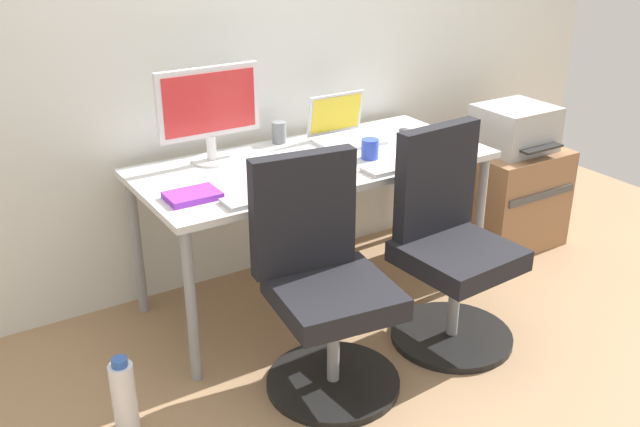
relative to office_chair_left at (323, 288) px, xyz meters
name	(u,v)px	position (x,y,z in m)	size (l,w,h in m)	color
ground_plane	(315,295)	(0.32, 0.59, -0.42)	(5.28, 5.28, 0.00)	#9E7A56
back_wall	(264,15)	(0.32, 1.04, 0.88)	(4.40, 0.04, 2.60)	silver
desk	(314,172)	(0.32, 0.59, 0.23)	(1.63, 0.74, 0.71)	silver
office_chair_left	(323,288)	(0.00, 0.00, 0.00)	(0.54, 0.54, 0.94)	black
office_chair_right	(449,248)	(0.64, 0.00, 0.00)	(0.54, 0.54, 0.94)	black
side_cabinet	(507,196)	(1.57, 0.55, -0.15)	(0.54, 0.48, 0.55)	#996B47
printer	(515,128)	(1.57, 0.55, 0.25)	(0.38, 0.40, 0.24)	#B7B7B7
water_bottle_on_floor	(124,396)	(-0.78, 0.12, -0.28)	(0.09, 0.09, 0.31)	white
desktop_monitor	(209,108)	(-0.08, 0.82, 0.54)	(0.48, 0.18, 0.43)	silver
open_laptop	(344,130)	(0.60, 0.75, 0.34)	(0.31, 0.26, 0.23)	silver
keyboard_by_monitor	(264,197)	(-0.09, 0.30, 0.30)	(0.34, 0.12, 0.02)	#B7B7B7
keyboard_by_laptop	(398,166)	(0.59, 0.30, 0.30)	(0.34, 0.12, 0.02)	#B7B7B7
mouse_by_monitor	(406,132)	(0.92, 0.67, 0.30)	(0.06, 0.10, 0.03)	#515156
mouse_by_laptop	(443,155)	(0.84, 0.29, 0.30)	(0.06, 0.10, 0.03)	silver
coffee_mug	(370,149)	(0.55, 0.47, 0.33)	(0.08, 0.08, 0.09)	blue
pen_cup	(279,132)	(0.31, 0.90, 0.34)	(0.07, 0.07, 0.10)	slate
phone_near_laptop	(333,163)	(0.37, 0.50, 0.29)	(0.07, 0.14, 0.01)	black
notebook	(193,196)	(-0.33, 0.45, 0.30)	(0.21, 0.15, 0.03)	purple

